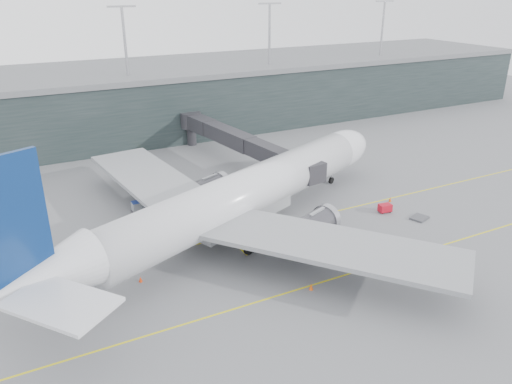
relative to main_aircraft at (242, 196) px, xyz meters
name	(u,v)px	position (x,y,z in m)	size (l,w,h in m)	color
ground	(186,233)	(-7.65, 3.15, -5.58)	(320.00, 320.00, 0.00)	slate
taxiline_a	(196,244)	(-7.65, -0.85, -5.57)	(160.00, 0.25, 0.02)	yellow
taxiline_b	(247,305)	(-7.65, -16.85, -5.57)	(160.00, 0.25, 0.02)	yellow
taxiline_lead_main	(174,182)	(-2.65, 23.15, -5.57)	(0.25, 60.00, 0.02)	yellow
terminal	(100,103)	(-7.66, 61.15, 2.04)	(240.00, 36.00, 29.00)	black
main_aircraft	(242,196)	(0.00, 0.00, 0.00)	(67.86, 62.62, 19.88)	silver
jet_bridge	(229,135)	(11.28, 29.10, -0.05)	(10.55, 48.43, 7.39)	#27262A
gse_cart	(385,208)	(22.85, -4.68, -4.82)	(2.13, 1.50, 1.36)	#AE0C1D
baggage_dolly	(419,218)	(26.02, -9.01, -5.42)	(2.61, 2.09, 0.26)	#3E3F44
uld_a	(137,207)	(-12.05, 13.47, -4.67)	(1.94, 1.57, 1.73)	#3B3A3F
uld_b	(156,203)	(-8.87, 13.80, -4.74)	(1.83, 1.50, 1.60)	#3B3A3F
uld_c	(168,199)	(-6.89, 13.85, -4.56)	(2.45, 2.13, 1.93)	#3B3A3F
cone_nose	(390,199)	(26.43, -1.86, -5.20)	(0.48, 0.48, 0.77)	#DB4A0C
cone_wing_stbd	(311,287)	(0.50, -17.58, -5.18)	(0.50, 0.50, 0.79)	#ED500D
cone_wing_port	(213,189)	(1.93, 15.89, -5.20)	(0.48, 0.48, 0.76)	#D8520C
cone_tail	(140,279)	(-17.05, -6.59, -5.22)	(0.45, 0.45, 0.72)	red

